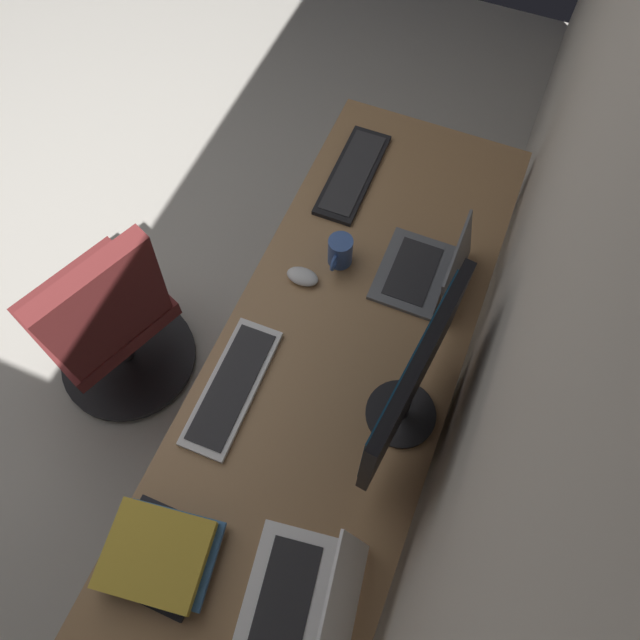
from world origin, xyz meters
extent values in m
plane|color=#B2ADA3|center=(0.00, 0.00, 0.00)|extent=(5.00, 5.00, 0.00)
cube|color=beige|center=(0.00, 1.97, 1.30)|extent=(4.77, 0.10, 2.60)
cube|color=#936D47|center=(0.37, 1.54, 0.71)|extent=(2.04, 0.71, 0.03)
cylinder|color=silver|center=(-0.59, 1.25, 0.35)|extent=(0.05, 0.05, 0.70)
cylinder|color=silver|center=(-0.59, 1.84, 0.35)|extent=(0.05, 0.05, 0.70)
cube|color=#936D47|center=(0.37, 1.57, 0.35)|extent=(0.40, 0.50, 0.69)
cube|color=silver|center=(0.37, 1.32, 0.35)|extent=(0.37, 0.01, 0.61)
cylinder|color=black|center=(0.46, 1.77, 0.74)|extent=(0.20, 0.20, 0.01)
cylinder|color=black|center=(0.46, 1.77, 0.79)|extent=(0.04, 0.04, 0.10)
cube|color=black|center=(0.46, 1.77, 1.01)|extent=(0.52, 0.09, 0.33)
cube|color=navy|center=(0.46, 1.76, 1.01)|extent=(0.48, 0.06, 0.29)
cube|color=white|center=(1.01, 1.66, 0.74)|extent=(0.34, 0.24, 0.01)
cube|color=#262628|center=(1.01, 1.66, 0.75)|extent=(0.27, 0.16, 0.00)
cube|color=white|center=(0.99, 1.80, 0.83)|extent=(0.33, 0.13, 0.18)
cube|color=black|center=(0.99, 1.80, 0.83)|extent=(0.29, 0.11, 0.15)
cube|color=#595B60|center=(0.00, 1.66, 0.74)|extent=(0.29, 0.21, 0.01)
cube|color=#262628|center=(0.00, 1.66, 0.75)|extent=(0.23, 0.14, 0.00)
cube|color=#595B60|center=(0.00, 1.78, 0.84)|extent=(0.29, 0.05, 0.20)
cube|color=black|center=(0.00, 1.78, 0.84)|extent=(0.26, 0.04, 0.17)
cube|color=silver|center=(0.57, 1.30, 0.74)|extent=(0.42, 0.15, 0.02)
cube|color=#2D2D30|center=(0.57, 1.30, 0.75)|extent=(0.38, 0.12, 0.00)
cube|color=black|center=(-0.30, 1.34, 0.74)|extent=(0.42, 0.14, 0.02)
cube|color=#2D2D30|center=(-0.30, 1.34, 0.75)|extent=(0.38, 0.11, 0.00)
ellipsoid|color=silver|center=(0.15, 1.34, 0.75)|extent=(0.06, 0.10, 0.03)
cube|color=black|center=(1.05, 1.34, 0.74)|extent=(0.23, 0.24, 0.03)
cube|color=#38669E|center=(1.04, 1.35, 0.76)|extent=(0.25, 0.28, 0.02)
cube|color=gold|center=(1.05, 1.33, 0.79)|extent=(0.25, 0.28, 0.03)
cylinder|color=#335193|center=(0.04, 1.42, 0.78)|extent=(0.08, 0.08, 0.11)
torus|color=#335193|center=(0.09, 1.42, 0.79)|extent=(0.06, 0.01, 0.06)
cube|color=maroon|center=(0.41, 0.63, 0.46)|extent=(0.56, 0.55, 0.07)
cube|color=maroon|center=(0.49, 0.83, 0.74)|extent=(0.42, 0.27, 0.50)
cylinder|color=black|center=(0.41, 0.63, 0.24)|extent=(0.05, 0.05, 0.37)
cylinder|color=black|center=(0.41, 0.63, 0.04)|extent=(0.56, 0.56, 0.03)
camera|label=1|loc=(1.04, 1.77, 2.35)|focal=33.38mm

